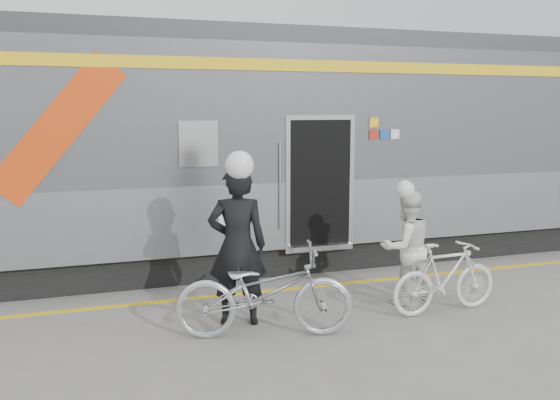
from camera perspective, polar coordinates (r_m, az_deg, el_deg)
name	(u,v)px	position (r m, az deg, el deg)	size (l,w,h in m)	color
ground	(332,342)	(7.36, 5.01, -13.42)	(90.00, 90.00, 0.00)	slate
train	(172,150)	(10.57, -10.35, 4.72)	(24.00, 3.17, 4.10)	black
safety_strip	(277,290)	(9.25, -0.31, -8.65)	(24.00, 0.12, 0.01)	yellow
man	(237,246)	(7.64, -4.13, -4.43)	(0.75, 0.49, 2.07)	black
bicycle_left	(265,292)	(7.31, -1.48, -8.81)	(0.75, 2.17, 1.14)	#B4B7BC
woman	(406,247)	(8.68, 12.03, -4.47)	(0.79, 0.62, 1.63)	white
bicycle_right	(445,277)	(8.46, 15.62, -7.20)	(0.47, 1.65, 0.99)	silver
helmet_man	(236,152)	(7.46, -4.23, 4.67)	(0.36, 0.36, 0.36)	white
helmet_woman	(408,181)	(8.51, 12.23, 1.75)	(0.26, 0.26, 0.26)	white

